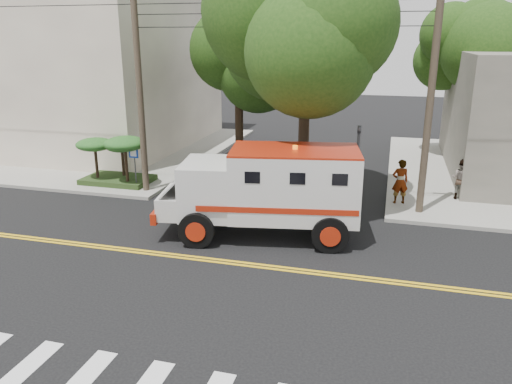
% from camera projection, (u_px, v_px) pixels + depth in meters
% --- Properties ---
extents(ground, '(100.00, 100.00, 0.00)m').
position_uv_depth(ground, '(218.00, 261.00, 15.86)').
color(ground, black).
rests_on(ground, ground).
extents(sidewalk_nw, '(17.00, 17.00, 0.15)m').
position_uv_depth(sidewalk_nw, '(89.00, 148.00, 31.68)').
color(sidewalk_nw, gray).
rests_on(sidewalk_nw, ground).
extents(building_left, '(16.00, 14.00, 10.00)m').
position_uv_depth(building_left, '(67.00, 64.00, 32.06)').
color(building_left, '#B4A594').
rests_on(building_left, sidewalk_nw).
extents(utility_pole_left, '(0.28, 0.28, 9.00)m').
position_uv_depth(utility_pole_left, '(140.00, 93.00, 21.46)').
color(utility_pole_left, '#382D23').
rests_on(utility_pole_left, ground).
extents(utility_pole_right, '(0.28, 0.28, 9.00)m').
position_uv_depth(utility_pole_right, '(430.00, 102.00, 18.63)').
color(utility_pole_right, '#382D23').
rests_on(utility_pole_right, ground).
extents(tree_main, '(6.08, 5.70, 9.85)m').
position_uv_depth(tree_main, '(317.00, 26.00, 18.94)').
color(tree_main, black).
rests_on(tree_main, ground).
extents(tree_left, '(4.48, 4.20, 7.70)m').
position_uv_depth(tree_left, '(243.00, 59.00, 25.68)').
color(tree_left, black).
rests_on(tree_left, ground).
extents(tree_right, '(4.80, 4.50, 8.20)m').
position_uv_depth(tree_right, '(474.00, 51.00, 26.33)').
color(tree_right, black).
rests_on(tree_right, ground).
extents(traffic_signal, '(0.15, 0.18, 3.60)m').
position_uv_depth(traffic_signal, '(357.00, 160.00, 19.39)').
color(traffic_signal, '#3F3F42').
rests_on(traffic_signal, ground).
extents(accessibility_sign, '(0.45, 0.10, 2.02)m').
position_uv_depth(accessibility_sign, '(135.00, 162.00, 22.70)').
color(accessibility_sign, '#3F3F42').
rests_on(accessibility_sign, ground).
extents(palm_planter, '(3.52, 2.63, 2.36)m').
position_uv_depth(palm_planter, '(115.00, 152.00, 23.35)').
color(palm_planter, '#1E3314').
rests_on(palm_planter, sidewalk_nw).
extents(armored_truck, '(7.33, 3.81, 3.19)m').
position_uv_depth(armored_truck, '(268.00, 187.00, 17.38)').
color(armored_truck, silver).
rests_on(armored_truck, ground).
extents(pedestrian_a, '(0.79, 0.63, 1.88)m').
position_uv_depth(pedestrian_a, '(400.00, 181.00, 20.67)').
color(pedestrian_a, gray).
rests_on(pedestrian_a, sidewalk_ne).
extents(pedestrian_b, '(1.08, 1.02, 1.75)m').
position_uv_depth(pedestrian_b, '(461.00, 179.00, 21.22)').
color(pedestrian_b, gray).
rests_on(pedestrian_b, sidewalk_ne).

